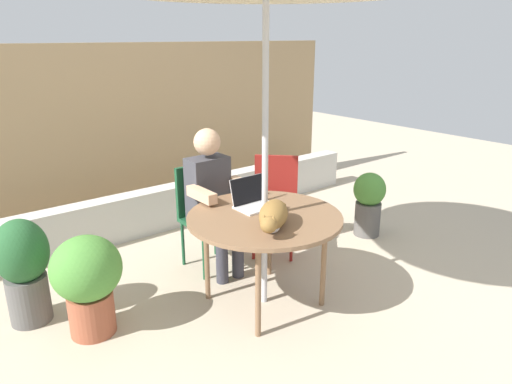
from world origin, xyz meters
The scene contains 12 objects.
ground_plane centered at (0.00, 0.00, 0.00)m, with size 14.00×14.00×0.00m, color #BCAD93.
fence_back centered at (0.00, 2.49, 0.93)m, with size 5.89×0.08×1.86m, color tan.
planter_wall_low centered at (0.00, 1.77, 0.22)m, with size 5.30×0.20×0.44m, color beige.
patio_table centered at (0.00, 0.00, 0.65)m, with size 1.12×1.12×0.71m.
chair_occupied centered at (0.00, 0.83, 0.52)m, with size 0.40×0.40×0.89m.
chair_empty centered at (0.68, 0.67, 0.52)m, with size 0.57×0.57×0.89m.
person_seated centered at (0.00, 0.67, 0.69)m, with size 0.48×0.48×1.23m.
laptop centered at (0.05, 0.21, 0.77)m, with size 0.30×0.25×0.21m.
cat centered at (-0.10, -0.21, 0.79)m, with size 0.53×0.45×0.17m.
potted_plant_near_fence centered at (-1.16, 0.43, 0.41)m, with size 0.46×0.46×0.70m.
potted_plant_by_chair centered at (-1.45, 0.84, 0.43)m, with size 0.36×0.36×0.77m.
potted_plant_corner centered at (1.63, 0.33, 0.36)m, with size 0.32×0.32×0.65m.
Camera 1 is at (-2.01, -2.42, 1.94)m, focal length 32.96 mm.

